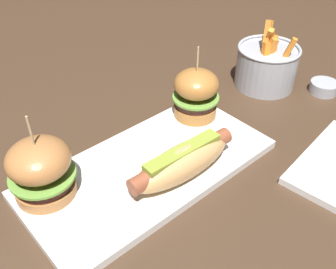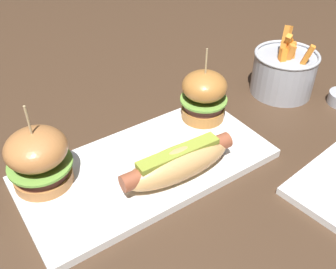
{
  "view_description": "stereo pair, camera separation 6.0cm",
  "coord_description": "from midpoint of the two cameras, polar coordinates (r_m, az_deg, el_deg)",
  "views": [
    {
      "loc": [
        -0.27,
        -0.35,
        0.42
      ],
      "look_at": [
        0.04,
        0.0,
        0.05
      ],
      "focal_mm": 41.24,
      "sensor_mm": 36.0,
      "label": 1
    },
    {
      "loc": [
        -0.23,
        -0.39,
        0.42
      ],
      "look_at": [
        0.04,
        0.0,
        0.05
      ],
      "focal_mm": 41.24,
      "sensor_mm": 36.0,
      "label": 2
    }
  ],
  "objects": [
    {
      "name": "hot_dog",
      "position": [
        0.57,
        -0.84,
        -4.09
      ],
      "size": [
        0.19,
        0.06,
        0.05
      ],
      "color": "tan",
      "rests_on": "platter_main"
    },
    {
      "name": "slider_right",
      "position": [
        0.69,
        1.65,
        6.02
      ],
      "size": [
        0.08,
        0.08,
        0.14
      ],
      "color": "#B07033",
      "rests_on": "platter_main"
    },
    {
      "name": "ground_plane",
      "position": [
        0.62,
        -5.56,
        -5.56
      ],
      "size": [
        3.0,
        3.0,
        0.0
      ],
      "primitive_type": "plane",
      "color": "#422D1E"
    },
    {
      "name": "fries_bucket",
      "position": [
        0.83,
        12.33,
        9.87
      ],
      "size": [
        0.13,
        0.13,
        0.14
      ],
      "color": "#A8AAB2",
      "rests_on": "ground"
    },
    {
      "name": "slider_left",
      "position": [
        0.57,
        -21.2,
        -4.91
      ],
      "size": [
        0.09,
        0.09,
        0.13
      ],
      "color": "#B3723D",
      "rests_on": "platter_main"
    },
    {
      "name": "platter_main",
      "position": [
        0.61,
        -5.6,
        -5.09
      ],
      "size": [
        0.4,
        0.19,
        0.01
      ],
      "primitive_type": "cube",
      "color": "white",
      "rests_on": "ground"
    },
    {
      "name": "sauce_ramekin",
      "position": [
        0.85,
        20.19,
        6.55
      ],
      "size": [
        0.06,
        0.06,
        0.02
      ],
      "color": "#A8AAB2",
      "rests_on": "ground"
    }
  ]
}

